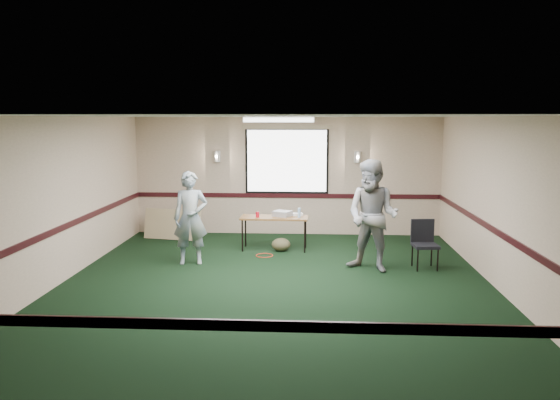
# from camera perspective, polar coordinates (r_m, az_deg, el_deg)

# --- Properties ---
(ground) EXTENTS (8.00, 8.00, 0.00)m
(ground) POSITION_cam_1_polar(r_m,az_deg,el_deg) (8.88, -0.50, -8.94)
(ground) COLOR black
(ground) RESTS_ON ground
(room_shell) EXTENTS (8.00, 8.02, 8.00)m
(room_shell) POSITION_cam_1_polar(r_m,az_deg,el_deg) (10.64, 0.26, 2.68)
(room_shell) COLOR tan
(room_shell) RESTS_ON ground
(folding_table) EXTENTS (1.38, 0.58, 0.68)m
(folding_table) POSITION_cam_1_polar(r_m,az_deg,el_deg) (11.10, -0.59, -2.01)
(folding_table) COLOR brown
(folding_table) RESTS_ON ground
(projector) EXTENTS (0.42, 0.40, 0.11)m
(projector) POSITION_cam_1_polar(r_m,az_deg,el_deg) (11.13, 0.24, -1.43)
(projector) COLOR #9899A0
(projector) RESTS_ON folding_table
(game_console) EXTENTS (0.22, 0.18, 0.05)m
(game_console) POSITION_cam_1_polar(r_m,az_deg,el_deg) (11.22, 1.87, -1.51)
(game_console) COLOR silver
(game_console) RESTS_ON folding_table
(red_cup) EXTENTS (0.07, 0.07, 0.11)m
(red_cup) POSITION_cam_1_polar(r_m,az_deg,el_deg) (11.03, -2.37, -1.53)
(red_cup) COLOR #B40C1A
(red_cup) RESTS_ON folding_table
(water_bottle) EXTENTS (0.06, 0.06, 0.20)m
(water_bottle) POSITION_cam_1_polar(r_m,az_deg,el_deg) (10.97, 2.01, -1.35)
(water_bottle) COLOR #89B3E0
(water_bottle) RESTS_ON folding_table
(duffel_bag) EXTENTS (0.40, 0.32, 0.27)m
(duffel_bag) POSITION_cam_1_polar(r_m,az_deg,el_deg) (11.07, 0.10, -4.68)
(duffel_bag) COLOR #4B412B
(duffel_bag) RESTS_ON ground
(cable_coil) EXTENTS (0.40, 0.40, 0.02)m
(cable_coil) POSITION_cam_1_polar(r_m,az_deg,el_deg) (10.72, -1.64, -5.81)
(cable_coil) COLOR red
(cable_coil) RESTS_ON ground
(folded_table) EXTENTS (1.33, 0.44, 0.67)m
(folded_table) POSITION_cam_1_polar(r_m,az_deg,el_deg) (12.33, -11.19, -2.52)
(folded_table) COLOR tan
(folded_table) RESTS_ON ground
(conference_chair) EXTENTS (0.46, 0.48, 0.86)m
(conference_chair) POSITION_cam_1_polar(r_m,az_deg,el_deg) (10.14, 14.81, -4.05)
(conference_chair) COLOR black
(conference_chair) RESTS_ON ground
(person_left) EXTENTS (0.69, 0.51, 1.71)m
(person_left) POSITION_cam_1_polar(r_m,az_deg,el_deg) (10.14, -9.33, -1.85)
(person_left) COLOR #3D5886
(person_left) RESTS_ON ground
(person_right) EXTENTS (1.19, 1.11, 1.96)m
(person_right) POSITION_cam_1_polar(r_m,az_deg,el_deg) (9.64, 9.66, -1.65)
(person_right) COLOR #7185AF
(person_right) RESTS_ON ground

